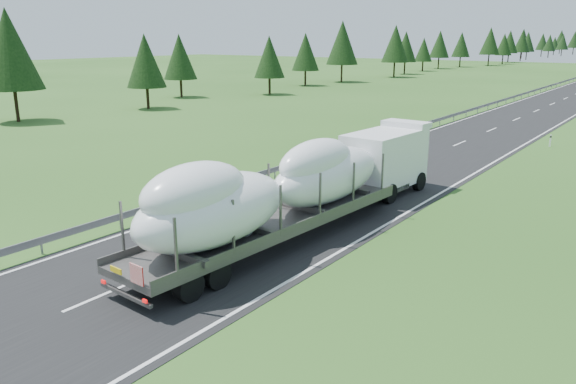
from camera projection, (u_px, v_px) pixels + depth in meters
The scene contains 4 objects.
ground at pixel (262, 228), 26.60m from camera, with size 400.00×400.00×0.00m, color #29511B.
guardrail at pixel (565, 81), 107.39m from camera, with size 0.10×400.00×0.76m.
tree_line_left at pixel (465, 43), 168.18m from camera, with size 15.29×353.86×12.49m.
boat_truck at pixel (301, 182), 25.26m from camera, with size 3.84×21.22×4.43m.
Camera 1 is at (15.81, -19.64, 8.73)m, focal length 35.00 mm.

